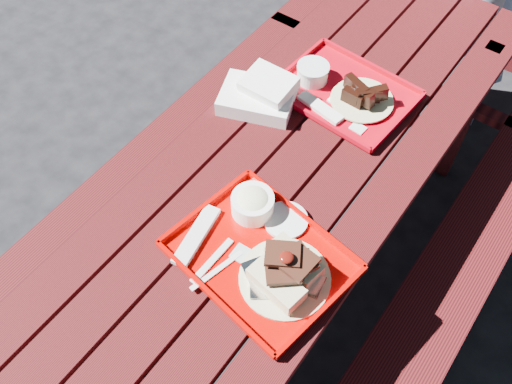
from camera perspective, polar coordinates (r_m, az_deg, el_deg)
ground at (r=2.42m, az=2.12°, el=-9.04°), size 60.00×60.00×0.00m
picnic_table_near at (r=1.94m, az=2.61°, el=-1.57°), size 1.41×2.40×0.75m
near_tray at (r=1.59m, az=0.99°, el=-5.58°), size 0.53×0.44×0.15m
far_tray at (r=2.02m, az=8.63°, el=9.97°), size 0.47×0.38×0.07m
white_cloth at (r=1.95m, az=0.45°, el=9.72°), size 0.29×0.25×0.10m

